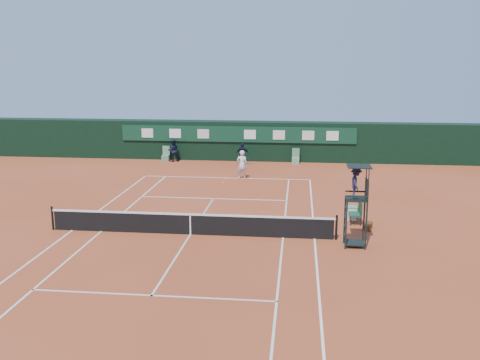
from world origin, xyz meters
name	(u,v)px	position (x,y,z in m)	size (l,w,h in m)	color
ground	(191,234)	(0.00, 0.00, 0.00)	(90.00, 90.00, 0.00)	#B14C29
court_lines	(191,234)	(0.00, 0.00, 0.01)	(11.05, 23.85, 0.01)	silver
tennis_net	(190,224)	(0.00, 0.00, 0.51)	(12.90, 0.10, 1.10)	black
back_wall	(238,140)	(0.00, 18.74, 1.51)	(40.00, 1.65, 3.00)	black
linesman_chair_left	(166,157)	(-5.50, 17.48, 0.32)	(0.55, 0.50, 1.15)	#537F60
linesman_chair_right	(296,159)	(4.50, 17.48, 0.32)	(0.55, 0.50, 1.15)	#649A74
umpire_chair	(357,189)	(7.09, -0.75, 2.46)	(0.96, 0.95, 3.42)	black
player_bench	(357,210)	(7.54, 2.66, 0.60)	(0.56, 1.20, 1.10)	#1B442C
tennis_bag	(367,226)	(7.93, 1.64, 0.14)	(0.33, 0.75, 0.28)	black
cooler	(351,213)	(7.31, 3.21, 0.33)	(0.57, 0.57, 0.65)	white
tennis_ball	(224,183)	(0.03, 10.27, 0.04)	(0.07, 0.07, 0.07)	yellow
player	(242,164)	(1.04, 11.81, 0.94)	(0.69, 0.45, 1.89)	silver
ball_kid_left	(173,151)	(-4.86, 17.35, 0.85)	(0.83, 0.64, 1.70)	black
ball_kid_right	(243,154)	(0.58, 16.53, 0.82)	(0.96, 0.40, 1.64)	black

